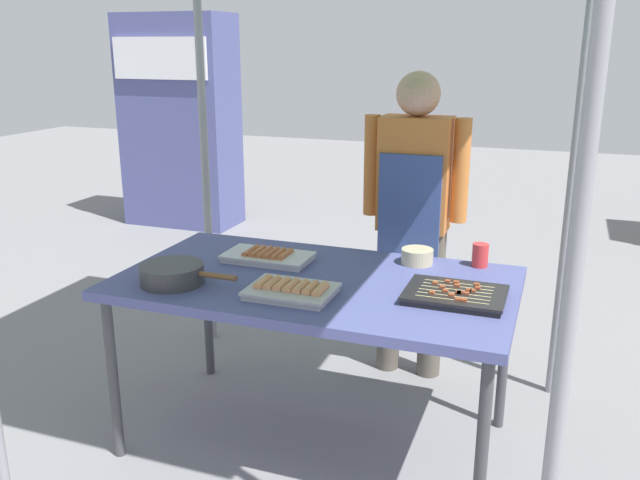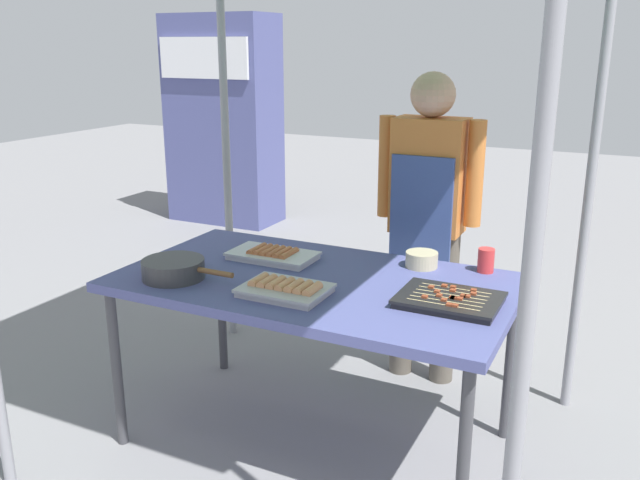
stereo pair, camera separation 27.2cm
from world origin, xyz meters
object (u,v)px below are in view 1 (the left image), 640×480
(condiment_bowl, at_px, (417,256))
(vendor_woman, at_px, (414,203))
(stall_table, at_px, (316,291))
(tray_meat_skewers, at_px, (455,295))
(tray_pork_links, at_px, (291,290))
(cooking_wok, at_px, (172,273))
(drink_cup_near_edge, at_px, (480,255))
(tray_grilled_sausages, at_px, (268,256))
(neighbor_stall_right, at_px, (180,121))

(condiment_bowl, bearing_deg, vendor_woman, 104.90)
(stall_table, xyz_separation_m, tray_meat_skewers, (0.57, -0.03, 0.07))
(tray_pork_links, distance_m, cooking_wok, 0.50)
(tray_meat_skewers, distance_m, tray_pork_links, 0.62)
(tray_meat_skewers, height_order, cooking_wok, cooking_wok)
(stall_table, height_order, tray_pork_links, tray_pork_links)
(condiment_bowl, bearing_deg, drink_cup_near_edge, 11.95)
(cooking_wok, xyz_separation_m, condiment_bowl, (0.86, 0.58, -0.01))
(stall_table, distance_m, tray_grilled_sausages, 0.32)
(vendor_woman, distance_m, neighbor_stall_right, 3.54)
(tray_meat_skewers, relative_size, tray_pork_links, 1.13)
(condiment_bowl, height_order, vendor_woman, vendor_woman)
(tray_pork_links, bearing_deg, condiment_bowl, 56.10)
(cooking_wok, xyz_separation_m, neighbor_stall_right, (-1.97, 3.29, 0.18))
(tray_pork_links, bearing_deg, neighbor_stall_right, 127.16)
(neighbor_stall_right, bearing_deg, condiment_bowl, -43.73)
(tray_meat_skewers, distance_m, condiment_bowl, 0.43)
(tray_grilled_sausages, bearing_deg, vendor_woman, 51.13)
(drink_cup_near_edge, bearing_deg, tray_meat_skewers, -94.92)
(stall_table, xyz_separation_m, cooking_wok, (-0.52, -0.25, 0.10))
(tray_pork_links, relative_size, neighbor_stall_right, 0.17)
(cooking_wok, xyz_separation_m, drink_cup_near_edge, (1.12, 0.64, 0.01))
(cooking_wok, height_order, condiment_bowl, cooking_wok)
(tray_pork_links, height_order, cooking_wok, cooking_wok)
(tray_grilled_sausages, relative_size, vendor_woman, 0.25)
(tray_meat_skewers, bearing_deg, vendor_woman, 112.91)
(tray_grilled_sausages, xyz_separation_m, condiment_bowl, (0.63, 0.19, 0.01))
(tray_meat_skewers, distance_m, cooking_wok, 1.11)
(tray_grilled_sausages, height_order, neighbor_stall_right, neighbor_stall_right)
(cooking_wok, relative_size, condiment_bowl, 3.01)
(condiment_bowl, distance_m, drink_cup_near_edge, 0.27)
(neighbor_stall_right, bearing_deg, cooking_wok, -59.09)
(tray_pork_links, xyz_separation_m, neighbor_stall_right, (-2.47, 3.26, 0.20))
(tray_grilled_sausages, relative_size, tray_pork_links, 1.17)
(tray_grilled_sausages, distance_m, drink_cup_near_edge, 0.92)
(stall_table, bearing_deg, tray_grilled_sausages, 152.77)
(tray_pork_links, distance_m, neighbor_stall_right, 4.09)
(stall_table, height_order, condiment_bowl, condiment_bowl)
(tray_grilled_sausages, relative_size, neighbor_stall_right, 0.20)
(stall_table, relative_size, condiment_bowl, 11.61)
(tray_grilled_sausages, bearing_deg, tray_pork_links, -53.93)
(tray_pork_links, xyz_separation_m, condiment_bowl, (0.37, 0.54, 0.01))
(tray_meat_skewers, distance_m, drink_cup_near_edge, 0.43)
(stall_table, relative_size, neighbor_stall_right, 0.83)
(vendor_woman, xyz_separation_m, neighbor_stall_right, (-2.72, 2.27, 0.06))
(tray_pork_links, distance_m, vendor_woman, 1.03)
(vendor_woman, bearing_deg, tray_pork_links, 75.85)
(tray_pork_links, relative_size, drink_cup_near_edge, 3.23)
(tray_meat_skewers, xyz_separation_m, condiment_bowl, (-0.22, 0.37, 0.02))
(vendor_woman, relative_size, neighbor_stall_right, 0.80)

